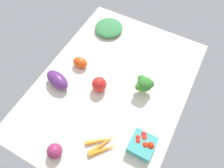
% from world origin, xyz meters
% --- Properties ---
extents(tablecloth, '(1.04, 0.76, 0.02)m').
position_xyz_m(tablecloth, '(0.00, 0.00, 0.01)').
color(tablecloth, beige).
rests_on(tablecloth, ground).
extents(bell_pepper_red, '(0.09, 0.09, 0.09)m').
position_xyz_m(bell_pepper_red, '(0.05, -0.05, 0.06)').
color(bell_pepper_red, red).
rests_on(bell_pepper_red, tablecloth).
extents(roma_tomato, '(0.06, 0.09, 0.06)m').
position_xyz_m(roma_tomato, '(-0.03, -0.22, 0.05)').
color(roma_tomato, '#DC4412').
rests_on(roma_tomato, tablecloth).
extents(carrot_bunch, '(0.14, 0.15, 0.02)m').
position_xyz_m(carrot_bunch, '(0.30, 0.11, 0.03)').
color(carrot_bunch, orange).
rests_on(carrot_bunch, tablecloth).
extents(broccoli_head, '(0.09, 0.09, 0.11)m').
position_xyz_m(broccoli_head, '(-0.05, 0.16, 0.09)').
color(broccoli_head, '#9EC887').
rests_on(broccoli_head, tablecloth).
extents(leafy_greens_clump, '(0.24, 0.24, 0.04)m').
position_xyz_m(leafy_greens_clump, '(-0.35, -0.21, 0.04)').
color(leafy_greens_clump, '#357942').
rests_on(leafy_greens_clump, tablecloth).
extents(berry_basket, '(0.11, 0.11, 0.07)m').
position_xyz_m(berry_basket, '(0.22, 0.27, 0.05)').
color(berry_basket, teal).
rests_on(berry_basket, tablecloth).
extents(eggplant, '(0.11, 0.16, 0.08)m').
position_xyz_m(eggplant, '(0.12, -0.26, 0.06)').
color(eggplant, '#53266A').
rests_on(eggplant, tablecloth).
extents(red_onion_near_basket, '(0.07, 0.07, 0.07)m').
position_xyz_m(red_onion_near_basket, '(0.43, -0.06, 0.05)').
color(red_onion_near_basket, '#85244B').
rests_on(red_onion_near_basket, tablecloth).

